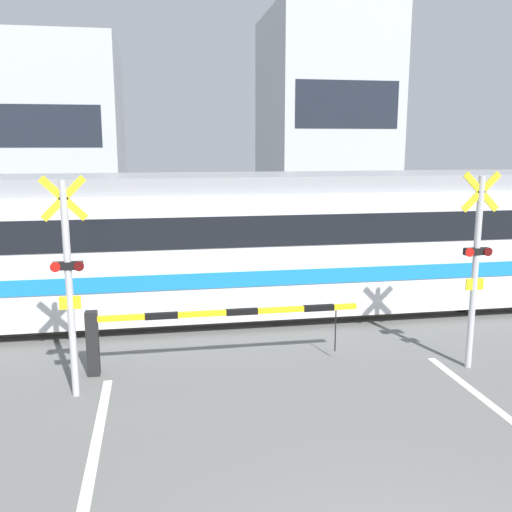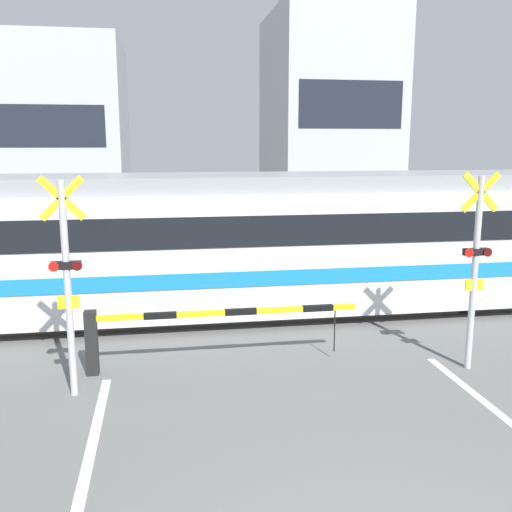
{
  "view_description": "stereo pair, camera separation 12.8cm",
  "coord_description": "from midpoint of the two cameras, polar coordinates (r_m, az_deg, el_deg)",
  "views": [
    {
      "loc": [
        -2.01,
        -3.48,
        3.89
      ],
      "look_at": [
        0.0,
        7.93,
        1.6
      ],
      "focal_mm": 40.0,
      "sensor_mm": 36.0,
      "label": 1
    },
    {
      "loc": [
        -1.88,
        -3.5,
        3.89
      ],
      "look_at": [
        0.0,
        7.93,
        1.6
      ],
      "focal_mm": 40.0,
      "sensor_mm": 36.0,
      "label": 2
    }
  ],
  "objects": [
    {
      "name": "crossing_barrier_far",
      "position": [
        16.07,
        4.32,
        0.06
      ],
      "size": [
        4.76,
        0.2,
        1.13
      ],
      "color": "black",
      "rests_on": "ground_plane"
    },
    {
      "name": "rail_track_far",
      "position": [
        14.01,
        -1.01,
        -4.76
      ],
      "size": [
        50.0,
        0.1,
        0.08
      ],
      "color": "#6B6051",
      "rests_on": "ground_plane"
    },
    {
      "name": "commuter_train",
      "position": [
        12.88,
        -2.6,
        1.49
      ],
      "size": [
        17.59,
        2.69,
        3.22
      ],
      "color": "silver",
      "rests_on": "ground_plane"
    },
    {
      "name": "rail_track_near",
      "position": [
        12.65,
        -0.06,
        -6.53
      ],
      "size": [
        50.0,
        0.1,
        0.08
      ],
      "color": "#6B6051",
      "rests_on": "ground_plane"
    },
    {
      "name": "building_left_of_street",
      "position": [
        28.3,
        -20.01,
        11.08
      ],
      "size": [
        6.99,
        7.29,
        8.31
      ],
      "color": "#B2B7BC",
      "rests_on": "ground_plane"
    },
    {
      "name": "crossing_signal_right",
      "position": [
        10.41,
        21.41,
        -0.63
      ],
      "size": [
        0.68,
        0.15,
        3.44
      ],
      "color": "#B2B2B7",
      "rests_on": "ground_plane"
    },
    {
      "name": "pedestrian",
      "position": [
        18.88,
        -7.71,
        2.24
      ],
      "size": [
        0.38,
        0.22,
        1.71
      ],
      "color": "#33384C",
      "rests_on": "ground_plane"
    },
    {
      "name": "crossing_barrier_near",
      "position": [
        10.02,
        -8.14,
        -6.91
      ],
      "size": [
        4.76,
        0.2,
        1.13
      ],
      "color": "black",
      "rests_on": "ground_plane"
    },
    {
      "name": "crossing_signal_left",
      "position": [
        9.08,
        -18.0,
        -2.05
      ],
      "size": [
        0.68,
        0.15,
        3.44
      ],
      "color": "#B2B2B7",
      "rests_on": "ground_plane"
    },
    {
      "name": "building_right_of_street",
      "position": [
        29.05,
        7.23,
        13.37
      ],
      "size": [
        5.5,
        7.29,
        10.07
      ],
      "color": "#B2B7BC",
      "rests_on": "ground_plane"
    }
  ]
}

